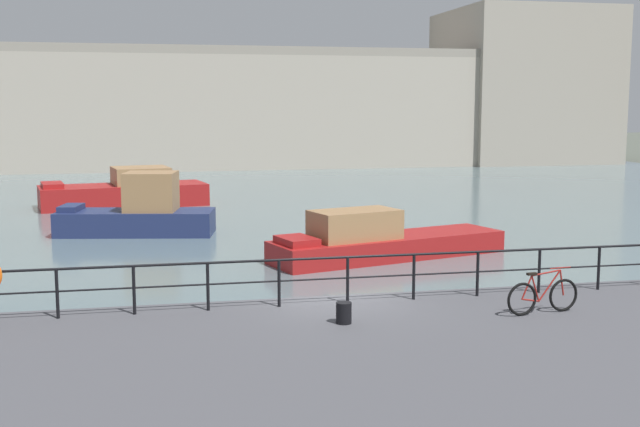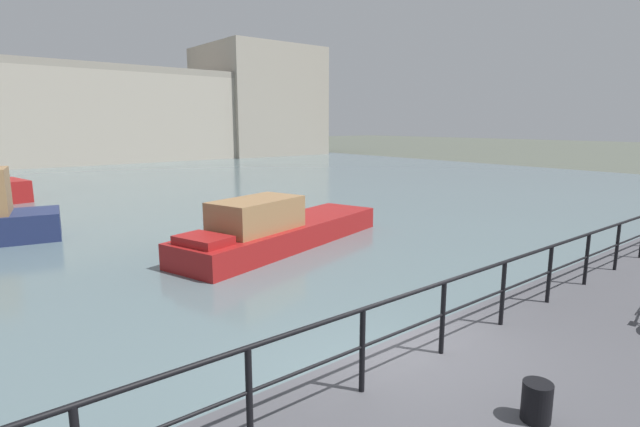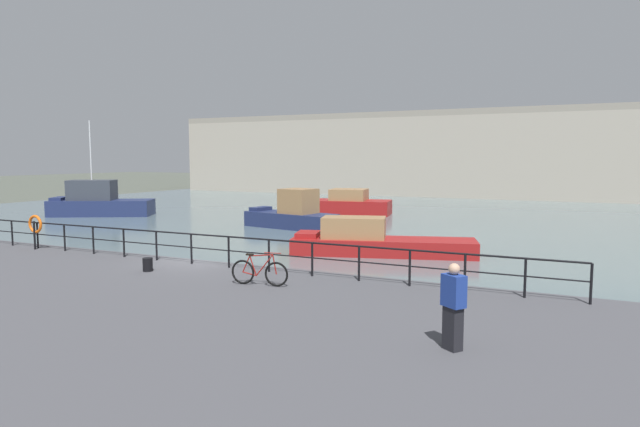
% 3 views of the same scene
% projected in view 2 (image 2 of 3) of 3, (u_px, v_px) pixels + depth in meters
% --- Properties ---
extents(ground_plane, '(240.00, 240.00, 0.00)m').
position_uv_depth(ground_plane, '(391.00, 392.00, 7.44)').
color(ground_plane, '#4C5147').
extents(water_basin, '(80.00, 60.00, 0.01)m').
position_uv_depth(water_basin, '(37.00, 189.00, 30.45)').
color(water_basin, slate).
rests_on(water_basin, ground_plane).
extents(harbor_building, '(75.09, 13.33, 14.01)m').
position_uv_depth(harbor_building, '(70.00, 113.00, 51.00)').
color(harbor_building, '#A89E8E').
rests_on(harbor_building, ground_plane).
extents(moored_green_narrowboat, '(8.87, 4.47, 1.77)m').
position_uv_depth(moored_green_narrowboat, '(277.00, 229.00, 16.04)').
color(moored_green_narrowboat, maroon).
rests_on(moored_green_narrowboat, water_basin).
extents(quay_railing, '(23.51, 0.07, 1.08)m').
position_uv_depth(quay_railing, '(475.00, 292.00, 7.17)').
color(quay_railing, black).
rests_on(quay_railing, quay_promenade).
extents(mooring_bollard, '(0.32, 0.32, 0.44)m').
position_uv_depth(mooring_bollard, '(537.00, 402.00, 5.24)').
color(mooring_bollard, black).
rests_on(mooring_bollard, quay_promenade).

